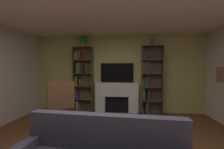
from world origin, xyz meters
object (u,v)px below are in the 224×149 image
Objects in this scene: tv at (117,73)px; vase_with_flowers at (152,41)px; bookshelf_right at (149,82)px; armchair at (60,106)px; potted_plant at (83,41)px; bookshelf_left at (81,80)px; fireplace at (117,97)px.

tv is 2.82× the size of vase_with_flowers.
bookshelf_right is 2.87m from armchair.
potted_plant is 0.99× the size of vase_with_flowers.
potted_plant is (0.08, -0.05, 1.33)m from bookshelf_left.
potted_plant is at bearing 85.41° from armchair.
vase_with_flowers reaches higher than bookshelf_right.
bookshelf_right is 1.88× the size of armchair.
fireplace is 1.29× the size of armchair.
bookshelf_left reaches higher than fireplace.
armchair is at bearing -94.59° from potted_plant.
bookshelf_right reaches higher than fireplace.
potted_plant is at bearing -29.16° from bookshelf_left.
fireplace is at bearing -179.55° from bookshelf_right.
bookshelf_left is 1.33m from potted_plant.
bookshelf_right is 1.30m from vase_with_flowers.
potted_plant is 0.33× the size of armchair.
armchair is (-1.27, -1.59, 0.05)m from fireplace.
vase_with_flowers is (2.37, -0.05, 1.26)m from bookshelf_left.
bookshelf_left reaches higher than tv.
bookshelf_left is 5.75× the size of potted_plant.
tv is 1.10m from bookshelf_right.
tv is at bearing 53.07° from armchair.
vase_with_flowers reaches higher than tv.
armchair is (-1.27, -1.69, -0.75)m from tv.
vase_with_flowers is at bearing -19.70° from bookshelf_right.
armchair is at bearing -128.60° from fireplace.
potted_plant is 2.42m from armchair.
bookshelf_left is 1.88× the size of armchair.
bookshelf_right reaches higher than armchair.
bookshelf_left is at bearing 179.59° from bookshelf_right.
tv is at bearing 3.43° from bookshelf_left.
vase_with_flowers is (1.15, -0.02, 1.82)m from fireplace.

